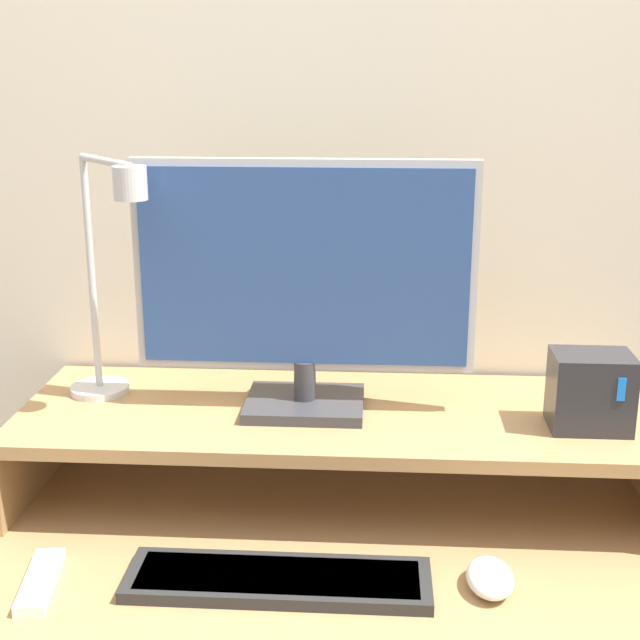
# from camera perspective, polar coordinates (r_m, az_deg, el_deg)

# --- Properties ---
(wall_back) EXTENTS (6.00, 0.05, 2.50)m
(wall_back) POSITION_cam_1_polar(r_m,az_deg,el_deg) (1.60, 1.62, 9.64)
(wall_back) COLOR beige
(wall_back) RESTS_ON ground_plane
(monitor_shelf) EXTENTS (1.05, 0.37, 0.15)m
(monitor_shelf) POSITION_cam_1_polar(r_m,az_deg,el_deg) (1.49, 1.17, -6.57)
(monitor_shelf) COLOR #A87F51
(monitor_shelf) RESTS_ON desk
(monitor) EXTENTS (0.54, 0.16, 0.41)m
(monitor) POSITION_cam_1_polar(r_m,az_deg,el_deg) (1.42, -1.01, 2.51)
(monitor) COLOR #38383D
(monitor) RESTS_ON monitor_shelf
(desk_lamp) EXTENTS (0.19, 0.20, 0.41)m
(desk_lamp) POSITION_cam_1_polar(r_m,az_deg,el_deg) (1.48, -13.32, 2.51)
(desk_lamp) COLOR silver
(desk_lamp) RESTS_ON monitor_shelf
(router_dock) EXTENTS (0.12, 0.09, 0.12)m
(router_dock) POSITION_cam_1_polar(r_m,az_deg,el_deg) (1.45, 16.92, -4.38)
(router_dock) COLOR #28282D
(router_dock) RESTS_ON monitor_shelf
(keyboard) EXTENTS (0.43, 0.12, 0.02)m
(keyboard) POSITION_cam_1_polar(r_m,az_deg,el_deg) (1.29, -2.69, -16.25)
(keyboard) COLOR #282828
(keyboard) RESTS_ON desk
(mouse) EXTENTS (0.07, 0.10, 0.04)m
(mouse) POSITION_cam_1_polar(r_m,az_deg,el_deg) (1.30, 10.83, -15.90)
(mouse) COLOR white
(mouse) RESTS_ON desk
(remote_control) EXTENTS (0.06, 0.15, 0.02)m
(remote_control) POSITION_cam_1_polar(r_m,az_deg,el_deg) (1.35, -17.47, -15.67)
(remote_control) COLOR white
(remote_control) RESTS_ON desk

